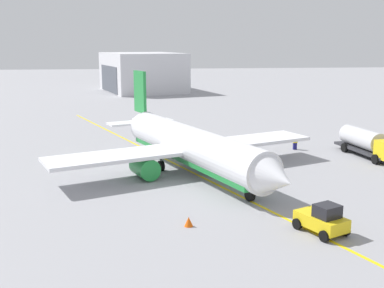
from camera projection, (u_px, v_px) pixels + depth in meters
name	position (u px, v px, depth m)	size (l,w,h in m)	color
ground_plane	(192.00, 172.00, 48.95)	(400.00, 400.00, 0.00)	#939399
airplane	(190.00, 146.00, 48.80)	(31.23, 29.03, 9.73)	white
fuel_tanker	(367.00, 142.00, 55.39)	(10.12, 3.91, 3.15)	#2D2D33
pushback_tug	(322.00, 219.00, 33.14)	(4.10, 3.49, 2.20)	yellow
refueling_worker	(295.00, 143.00, 59.26)	(0.36, 0.52, 1.71)	navy
safety_cone_nose	(189.00, 222.00, 34.47)	(0.65, 0.65, 0.72)	#F2590F
distant_hangar	(142.00, 72.00, 129.95)	(28.55, 24.73, 10.45)	silver
taxi_line_marking	(192.00, 172.00, 48.94)	(89.72, 0.30, 0.01)	yellow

